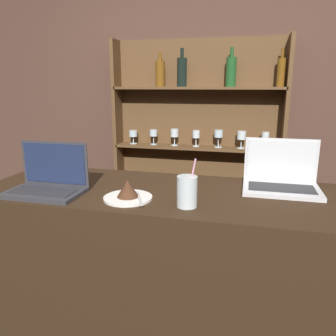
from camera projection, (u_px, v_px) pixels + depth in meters
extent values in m
cube|color=black|center=(181.00, 298.00, 1.61)|extent=(1.87, 0.61, 1.09)
cube|color=#4C3328|center=(216.00, 112.00, 2.73)|extent=(7.00, 0.06, 2.70)
cube|color=brown|center=(119.00, 155.00, 2.91)|extent=(0.03, 0.18, 1.93)
cube|color=brown|center=(281.00, 163.00, 2.59)|extent=(0.03, 0.18, 1.93)
cube|color=brown|center=(197.00, 157.00, 2.82)|extent=(1.40, 0.02, 1.93)
cube|color=brown|center=(195.00, 202.00, 2.84)|extent=(1.36, 0.18, 0.02)
cube|color=brown|center=(196.00, 148.00, 2.72)|extent=(1.36, 0.18, 0.02)
cube|color=brown|center=(197.00, 88.00, 2.61)|extent=(1.36, 0.18, 0.02)
cylinder|color=silver|center=(133.00, 143.00, 2.85)|extent=(0.06, 0.06, 0.01)
cylinder|color=silver|center=(133.00, 140.00, 2.84)|extent=(0.01, 0.01, 0.06)
cylinder|color=silver|center=(133.00, 133.00, 2.83)|extent=(0.07, 0.07, 0.05)
cylinder|color=silver|center=(154.00, 144.00, 2.80)|extent=(0.06, 0.06, 0.01)
cylinder|color=silver|center=(154.00, 140.00, 2.80)|extent=(0.01, 0.01, 0.07)
cylinder|color=silver|center=(154.00, 133.00, 2.78)|extent=(0.07, 0.07, 0.06)
cylinder|color=silver|center=(174.00, 145.00, 2.76)|extent=(0.06, 0.06, 0.01)
cylinder|color=silver|center=(174.00, 141.00, 2.75)|extent=(0.01, 0.01, 0.07)
cylinder|color=silver|center=(174.00, 133.00, 2.74)|extent=(0.07, 0.07, 0.07)
cylinder|color=silver|center=(196.00, 146.00, 2.72)|extent=(0.05, 0.05, 0.01)
cylinder|color=silver|center=(196.00, 142.00, 2.71)|extent=(0.01, 0.01, 0.07)
cylinder|color=silver|center=(196.00, 134.00, 2.70)|extent=(0.06, 0.06, 0.06)
cylinder|color=silver|center=(218.00, 147.00, 2.68)|extent=(0.06, 0.06, 0.01)
cylinder|color=silver|center=(218.00, 142.00, 2.67)|extent=(0.01, 0.01, 0.08)
cylinder|color=silver|center=(219.00, 133.00, 2.65)|extent=(0.07, 0.07, 0.06)
cylinder|color=silver|center=(241.00, 148.00, 2.63)|extent=(0.06, 0.06, 0.01)
cylinder|color=silver|center=(241.00, 143.00, 2.63)|extent=(0.01, 0.01, 0.07)
cylinder|color=silver|center=(242.00, 135.00, 2.61)|extent=(0.07, 0.07, 0.07)
cylinder|color=silver|center=(264.00, 149.00, 2.59)|extent=(0.05, 0.05, 0.01)
cylinder|color=silver|center=(265.00, 145.00, 2.58)|extent=(0.01, 0.01, 0.06)
cylinder|color=silver|center=(265.00, 136.00, 2.57)|extent=(0.06, 0.06, 0.07)
cylinder|color=#1E4C23|center=(231.00, 72.00, 2.52)|extent=(0.08, 0.08, 0.22)
cylinder|color=#1E4C23|center=(232.00, 52.00, 2.48)|extent=(0.03, 0.03, 0.07)
cylinder|color=black|center=(182.00, 72.00, 2.61)|extent=(0.08, 0.08, 0.22)
cylinder|color=black|center=(182.00, 53.00, 2.57)|extent=(0.03, 0.03, 0.07)
cylinder|color=brown|center=(160.00, 74.00, 2.65)|extent=(0.08, 0.08, 0.20)
cylinder|color=brown|center=(160.00, 57.00, 2.62)|extent=(0.03, 0.03, 0.07)
cylinder|color=brown|center=(281.00, 73.00, 2.43)|extent=(0.06, 0.06, 0.21)
cylinder|color=brown|center=(283.00, 53.00, 2.40)|extent=(0.02, 0.02, 0.07)
cube|color=#333338|center=(44.00, 193.00, 1.43)|extent=(0.33, 0.20, 0.02)
cube|color=#28282B|center=(43.00, 191.00, 1.42)|extent=(0.28, 0.11, 0.00)
cube|color=#333338|center=(55.00, 163.00, 1.50)|extent=(0.33, 0.00, 0.20)
cube|color=#1E2847|center=(54.00, 163.00, 1.50)|extent=(0.30, 0.01, 0.18)
cube|color=silver|center=(281.00, 189.00, 1.49)|extent=(0.34, 0.25, 0.02)
cube|color=#28282B|center=(281.00, 188.00, 1.47)|extent=(0.29, 0.14, 0.00)
cube|color=silver|center=(281.00, 159.00, 1.57)|extent=(0.34, 0.00, 0.21)
cube|color=silver|center=(281.00, 160.00, 1.57)|extent=(0.31, 0.01, 0.18)
cylinder|color=white|center=(128.00, 198.00, 1.38)|extent=(0.21, 0.21, 0.01)
cone|color=#422616|center=(128.00, 188.00, 1.37)|extent=(0.09, 0.09, 0.07)
cube|color=#B7B7BC|center=(140.00, 198.00, 1.35)|extent=(0.08, 0.16, 0.00)
cylinder|color=silver|center=(187.00, 192.00, 1.28)|extent=(0.08, 0.08, 0.12)
cylinder|color=#EA9EC6|center=(191.00, 183.00, 1.27)|extent=(0.04, 0.01, 0.20)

